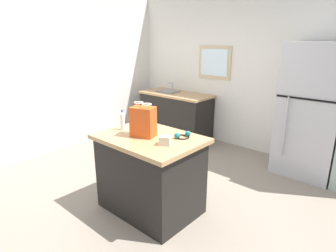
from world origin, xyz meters
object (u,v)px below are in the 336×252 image
kitchen_island (150,173)px  small_box (165,140)px  refrigerator (312,111)px  bottle (122,121)px  ear_defenders (182,136)px  shopping_bag (143,121)px

kitchen_island → small_box: size_ratio=10.40×
refrigerator → bottle: refrigerator is taller
ear_defenders → bottle: bearing=-160.4°
refrigerator → small_box: (-0.73, -2.24, 0.00)m
kitchen_island → ear_defenders: (0.29, 0.21, 0.46)m
kitchen_island → bottle: bearing=-174.9°
shopping_bag → ear_defenders: size_ratio=1.92×
refrigerator → ear_defenders: size_ratio=9.74×
refrigerator → shopping_bag: refrigerator is taller
kitchen_island → small_box: bearing=-13.8°
shopping_bag → small_box: (0.35, -0.04, -0.12)m
kitchen_island → shopping_bag: bearing=-151.4°
kitchen_island → bottle: 0.68m
shopping_bag → bottle: (-0.34, -0.00, -0.06)m
shopping_bag → kitchen_island: bearing=28.6°
refrigerator → small_box: 2.36m
refrigerator → ear_defenders: refrigerator is taller
small_box → ear_defenders: size_ratio=0.56×
shopping_bag → ear_defenders: shopping_bag is taller
refrigerator → ear_defenders: 2.10m
shopping_bag → refrigerator: bearing=63.8°
bottle → ear_defenders: bottle is taller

